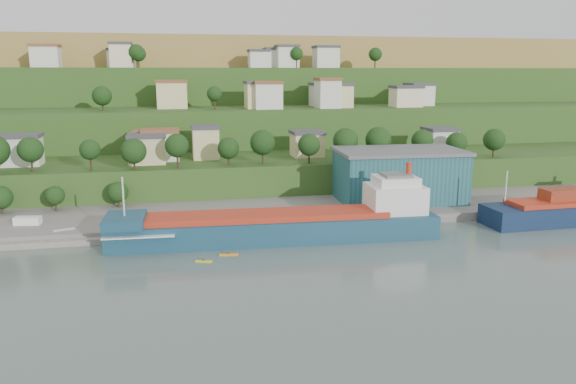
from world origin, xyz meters
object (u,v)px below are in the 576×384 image
object	(u,v)px
warehouse	(399,175)
kayak_orange	(229,254)
cargo_ship_near	(286,227)
caravan	(28,222)

from	to	relation	value
warehouse	kayak_orange	size ratio (longest dim) A/B	8.88
kayak_orange	warehouse	bearing A→B (deg)	37.25
cargo_ship_near	warehouse	world-z (taller)	cargo_ship_near
caravan	warehouse	bearing A→B (deg)	12.65
cargo_ship_near	kayak_orange	size ratio (longest dim) A/B	18.55
warehouse	caravan	world-z (taller)	warehouse
caravan	kayak_orange	world-z (taller)	caravan
cargo_ship_near	warehouse	xyz separation A→B (m)	(33.12, 21.37, 5.71)
caravan	cargo_ship_near	bearing A→B (deg)	-7.55
warehouse	caravan	size ratio (longest dim) A/B	6.00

